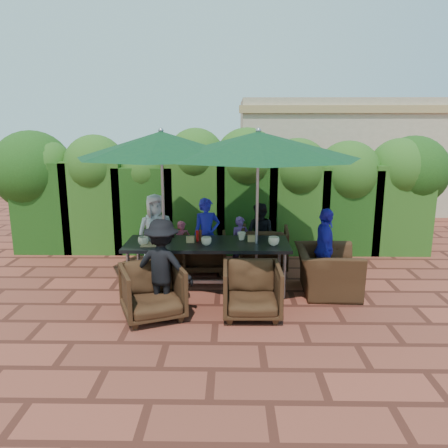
{
  "coord_description": "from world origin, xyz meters",
  "views": [
    {
      "loc": [
        0.2,
        -6.33,
        2.5
      ],
      "look_at": [
        0.09,
        0.4,
        0.97
      ],
      "focal_mm": 35.0,
      "sensor_mm": 36.0,
      "label": 1
    }
  ],
  "objects_px": {
    "umbrella_right": "(258,145)",
    "chair_far_mid": "(205,250)",
    "umbrella_left": "(161,145)",
    "chair_near_left": "(153,289)",
    "dining_table": "(207,247)",
    "chair_far_right": "(265,246)",
    "chair_near_right": "(252,288)",
    "chair_far_left": "(166,249)",
    "chair_end_right": "(327,264)"
  },
  "relations": [
    {
      "from": "umbrella_right",
      "to": "chair_far_mid",
      "type": "bearing_deg",
      "value": 132.59
    },
    {
      "from": "umbrella_left",
      "to": "chair_near_left",
      "type": "distance_m",
      "value": 2.12
    },
    {
      "from": "dining_table",
      "to": "umbrella_right",
      "type": "relative_size",
      "value": 0.84
    },
    {
      "from": "chair_far_right",
      "to": "chair_near_right",
      "type": "xyz_separation_m",
      "value": [
        -0.31,
        -1.94,
        -0.03
      ]
    },
    {
      "from": "dining_table",
      "to": "chair_far_mid",
      "type": "relative_size",
      "value": 3.33
    },
    {
      "from": "umbrella_right",
      "to": "chair_far_left",
      "type": "distance_m",
      "value": 2.61
    },
    {
      "from": "dining_table",
      "to": "chair_near_left",
      "type": "xyz_separation_m",
      "value": [
        -0.67,
        -1.03,
        -0.28
      ]
    },
    {
      "from": "umbrella_right",
      "to": "chair_far_mid",
      "type": "relative_size",
      "value": 3.99
    },
    {
      "from": "chair_far_left",
      "to": "chair_far_mid",
      "type": "xyz_separation_m",
      "value": [
        0.69,
        -0.11,
        0.01
      ]
    },
    {
      "from": "umbrella_right",
      "to": "chair_near_right",
      "type": "xyz_separation_m",
      "value": [
        -0.11,
        -0.91,
        -1.82
      ]
    },
    {
      "from": "umbrella_left",
      "to": "chair_far_left",
      "type": "bearing_deg",
      "value": 97.25
    },
    {
      "from": "umbrella_left",
      "to": "chair_near_right",
      "type": "relative_size",
      "value": 3.23
    },
    {
      "from": "umbrella_left",
      "to": "chair_near_right",
      "type": "height_order",
      "value": "umbrella_left"
    },
    {
      "from": "chair_far_right",
      "to": "chair_end_right",
      "type": "height_order",
      "value": "chair_end_right"
    },
    {
      "from": "umbrella_left",
      "to": "umbrella_right",
      "type": "bearing_deg",
      "value": -4.29
    },
    {
      "from": "chair_far_right",
      "to": "chair_near_left",
      "type": "distance_m",
      "value": 2.59
    },
    {
      "from": "umbrella_left",
      "to": "chair_far_left",
      "type": "distance_m",
      "value": 2.07
    },
    {
      "from": "chair_far_mid",
      "to": "chair_far_left",
      "type": "bearing_deg",
      "value": -11.17
    },
    {
      "from": "chair_far_left",
      "to": "chair_far_right",
      "type": "bearing_deg",
      "value": 171.98
    },
    {
      "from": "chair_near_right",
      "to": "chair_near_left",
      "type": "bearing_deg",
      "value": -177.62
    },
    {
      "from": "dining_table",
      "to": "chair_near_left",
      "type": "height_order",
      "value": "chair_near_left"
    },
    {
      "from": "umbrella_right",
      "to": "chair_far_mid",
      "type": "xyz_separation_m",
      "value": [
        -0.84,
        0.91,
        -1.84
      ]
    },
    {
      "from": "chair_far_mid",
      "to": "chair_end_right",
      "type": "height_order",
      "value": "chair_end_right"
    },
    {
      "from": "umbrella_left",
      "to": "dining_table",
      "type": "bearing_deg",
      "value": -4.98
    },
    {
      "from": "chair_far_left",
      "to": "chair_far_mid",
      "type": "height_order",
      "value": "chair_far_mid"
    },
    {
      "from": "umbrella_right",
      "to": "chair_end_right",
      "type": "xyz_separation_m",
      "value": [
        1.07,
        -0.05,
        -1.76
      ]
    },
    {
      "from": "chair_near_right",
      "to": "chair_far_right",
      "type": "bearing_deg",
      "value": 80.18
    },
    {
      "from": "chair_far_left",
      "to": "chair_end_right",
      "type": "relative_size",
      "value": 0.69
    },
    {
      "from": "umbrella_right",
      "to": "chair_far_left",
      "type": "xyz_separation_m",
      "value": [
        -1.53,
        1.02,
        -1.85
      ]
    },
    {
      "from": "chair_far_left",
      "to": "dining_table",
      "type": "bearing_deg",
      "value": 120.34
    },
    {
      "from": "dining_table",
      "to": "chair_near_left",
      "type": "bearing_deg",
      "value": -123.09
    },
    {
      "from": "chair_far_left",
      "to": "umbrella_right",
      "type": "bearing_deg",
      "value": 137.8
    },
    {
      "from": "chair_near_left",
      "to": "umbrella_right",
      "type": "bearing_deg",
      "value": 12.45
    },
    {
      "from": "chair_end_right",
      "to": "umbrella_right",
      "type": "bearing_deg",
      "value": 89.59
    },
    {
      "from": "dining_table",
      "to": "chair_far_mid",
      "type": "xyz_separation_m",
      "value": [
        -0.09,
        0.87,
        -0.3
      ]
    },
    {
      "from": "chair_far_left",
      "to": "chair_near_left",
      "type": "height_order",
      "value": "chair_near_left"
    },
    {
      "from": "dining_table",
      "to": "umbrella_right",
      "type": "bearing_deg",
      "value": -3.67
    },
    {
      "from": "chair_far_left",
      "to": "chair_near_right",
      "type": "bearing_deg",
      "value": 117.87
    },
    {
      "from": "chair_near_right",
      "to": "chair_end_right",
      "type": "xyz_separation_m",
      "value": [
        1.18,
        0.86,
        0.06
      ]
    },
    {
      "from": "dining_table",
      "to": "chair_far_right",
      "type": "bearing_deg",
      "value": 46.01
    },
    {
      "from": "chair_far_mid",
      "to": "umbrella_right",
      "type": "bearing_deg",
      "value": 130.19
    },
    {
      "from": "chair_far_mid",
      "to": "chair_near_left",
      "type": "xyz_separation_m",
      "value": [
        -0.58,
        -1.89,
        0.02
      ]
    },
    {
      "from": "chair_near_left",
      "to": "chair_end_right",
      "type": "xyz_separation_m",
      "value": [
        2.49,
        0.93,
        0.06
      ]
    },
    {
      "from": "umbrella_right",
      "to": "chair_end_right",
      "type": "relative_size",
      "value": 2.86
    },
    {
      "from": "umbrella_left",
      "to": "chair_far_right",
      "type": "height_order",
      "value": "umbrella_left"
    },
    {
      "from": "umbrella_left",
      "to": "umbrella_right",
      "type": "distance_m",
      "value": 1.42
    },
    {
      "from": "dining_table",
      "to": "chair_far_mid",
      "type": "bearing_deg",
      "value": 96.14
    },
    {
      "from": "chair_far_mid",
      "to": "chair_near_right",
      "type": "distance_m",
      "value": 1.96
    },
    {
      "from": "umbrella_left",
      "to": "chair_near_left",
      "type": "xyz_separation_m",
      "value": [
        -0.0,
        -1.09,
        -1.82
      ]
    },
    {
      "from": "chair_near_right",
      "to": "chair_end_right",
      "type": "bearing_deg",
      "value": 35.37
    }
  ]
}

